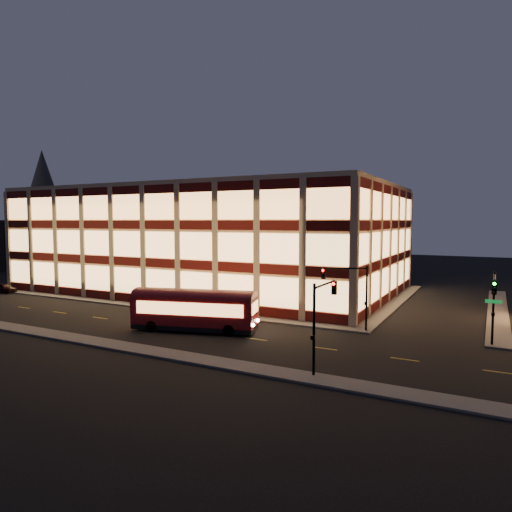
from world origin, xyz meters
The scene contains 13 objects.
ground centered at (0.00, 0.00, 0.00)m, with size 200.00×200.00×0.00m, color black.
sidewalk_office_south centered at (-3.00, 1.00, 0.07)m, with size 54.00×2.00×0.15m, color #514F4C.
sidewalk_office_east centered at (23.00, 17.00, 0.07)m, with size 2.00×30.00×0.15m, color #514F4C.
sidewalk_tower_west centered at (34.00, 17.00, 0.07)m, with size 2.00×30.00×0.15m, color #514F4C.
sidewalk_near centered at (0.00, -13.00, 0.07)m, with size 100.00×2.00×0.15m, color #514F4C.
office_building centered at (-2.91, 16.91, 7.25)m, with size 50.45×30.45×14.50m.
church_tower centered at (-70.00, 40.00, 9.00)m, with size 5.00×5.00×18.00m, color #2D2621.
church_spire centered at (-70.00, 40.00, 23.00)m, with size 6.00×6.00×10.00m, color #4C473F.
traffic_signal_far centered at (22.21, 0.24, 4.11)m, with size 3.79×1.87×6.00m.
traffic_signal_right centered at (33.50, -0.62, 4.10)m, with size 1.20×4.37×6.00m.
traffic_signal_near centered at (23.50, -11.03, 4.13)m, with size 0.32×4.45×6.00m.
trolley_bus centered at (9.63, -5.88, 2.10)m, with size 11.53×5.61×3.79m.
parked_car_0 centered at (-26.37, -0.12, 0.64)m, with size 1.51×3.77×1.28m, color black.
Camera 1 is at (33.37, -39.24, 9.92)m, focal length 32.00 mm.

